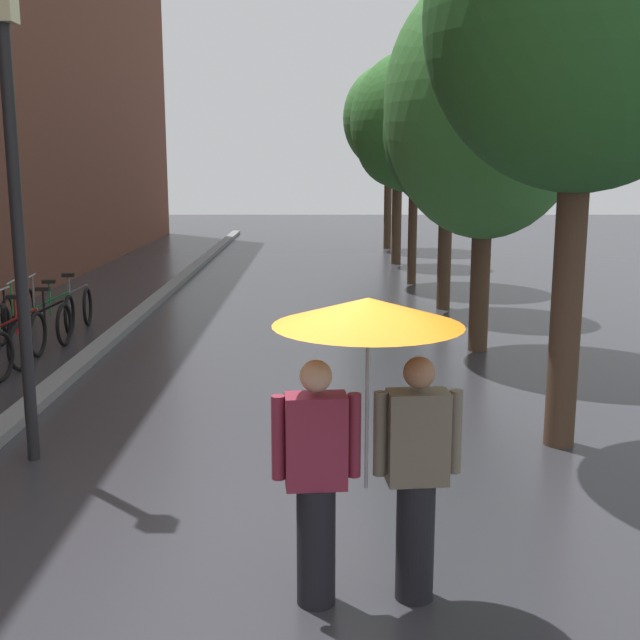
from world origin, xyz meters
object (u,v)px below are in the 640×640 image
street_tree_4 (402,141)px  street_tree_5 (393,118)px  parked_bicycle_5 (9,332)px  street_lamp_post (20,196)px  street_tree_0 (589,17)px  parked_bicycle_8 (63,305)px  street_tree_1 (491,106)px  parked_bicycle_6 (37,323)px  street_tree_3 (419,122)px  parked_bicycle_7 (43,314)px  street_tree_2 (452,130)px  couple_under_umbrella (371,395)px

street_tree_4 → street_tree_5: bearing=88.7°
parked_bicycle_5 → street_lamp_post: 5.22m
street_tree_0 → parked_bicycle_8: (-7.24, 6.20, -3.90)m
parked_bicycle_5 → street_tree_1: bearing=3.5°
parked_bicycle_8 → street_tree_5: bearing=62.1°
street_tree_0 → street_tree_1: bearing=90.3°
parked_bicycle_6 → street_tree_3: bearing=44.4°
street_tree_0 → parked_bicycle_8: 10.30m
parked_bicycle_7 → street_tree_3: bearing=40.2°
street_tree_4 → street_lamp_post: (-5.08, -15.67, -0.90)m
street_tree_0 → street_tree_5: size_ratio=0.98×
street_tree_1 → parked_bicycle_5: 8.06m
street_tree_2 → parked_bicycle_8: bearing=-166.3°
street_tree_1 → couple_under_umbrella: size_ratio=2.77×
couple_under_umbrella → street_tree_1: bearing=73.5°
street_tree_4 → parked_bicycle_5: 13.72m
street_tree_3 → parked_bicycle_8: 9.34m
street_tree_5 → parked_bicycle_6: 16.89m
parked_bicycle_8 → street_tree_1: bearing=-14.6°
parked_bicycle_5 → parked_bicycle_6: bearing=77.1°
street_tree_0 → couple_under_umbrella: 4.72m
street_tree_2 → street_tree_4: bearing=92.2°
parked_bicycle_7 → street_lamp_post: (1.94, -5.84, 2.23)m
parked_bicycle_5 → street_lamp_post: size_ratio=0.25×
street_tree_4 → street_tree_5: 4.34m
street_tree_2 → street_tree_5: 11.56m
street_tree_0 → parked_bicycle_5: size_ratio=5.45×
parked_bicycle_8 → street_tree_2: bearing=13.7°
couple_under_umbrella → parked_bicycle_7: bearing=121.2°
street_tree_0 → street_tree_3: 11.38m
street_lamp_post → parked_bicycle_6: bearing=109.3°
street_tree_5 → parked_bicycle_8: (-7.03, -13.29, -3.97)m
street_tree_1 → street_tree_5: street_tree_5 is taller
street_tree_5 → street_tree_3: bearing=-90.5°
street_tree_1 → street_tree_3: size_ratio=1.05×
street_tree_0 → parked_bicycle_8: bearing=139.5°
street_tree_0 → street_tree_4: street_tree_0 is taller
street_tree_1 → street_tree_0: bearing=-89.7°
street_tree_5 → parked_bicycle_7: (-7.12, -14.08, -3.97)m
street_tree_2 → parked_bicycle_6: bearing=-154.9°
street_tree_2 → couple_under_umbrella: 11.42m
street_tree_5 → couple_under_umbrella: (-2.00, -22.55, -2.91)m
street_tree_2 → street_tree_3: 3.43m
parked_bicycle_5 → parked_bicycle_8: 2.32m
street_tree_0 → street_tree_3: (-0.28, 11.37, -0.44)m
street_tree_4 → parked_bicycle_5: size_ratio=4.43×
street_tree_0 → parked_bicycle_5: street_tree_0 is taller
street_tree_1 → parked_bicycle_5: size_ratio=5.24×
street_tree_4 → parked_bicycle_5: (-7.03, -11.36, -3.13)m
street_tree_2 → parked_bicycle_7: street_tree_2 is taller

